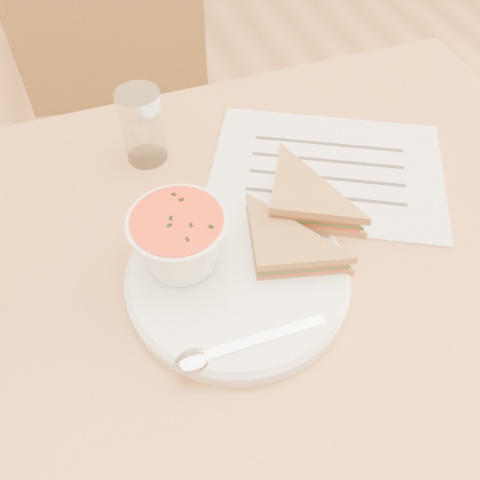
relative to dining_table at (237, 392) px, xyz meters
name	(u,v)px	position (x,y,z in m)	size (l,w,h in m)	color
floor	(238,460)	(0.00, 0.00, -0.38)	(5.00, 6.00, 0.01)	brown
dining_table	(237,392)	(0.00, 0.00, 0.00)	(1.00, 0.70, 0.75)	#A36932
chair_far	(123,157)	(-0.07, 0.56, 0.09)	(0.41, 0.41, 0.93)	brown
plate	(238,279)	(-0.01, -0.03, 0.38)	(0.25, 0.25, 0.02)	white
soup_bowl	(180,243)	(-0.06, 0.01, 0.43)	(0.11, 0.11, 0.07)	white
sandwich_half_a	(257,275)	(0.01, -0.05, 0.41)	(0.11, 0.11, 0.03)	#AE873D
sandwich_half_b	(269,218)	(0.04, 0.01, 0.42)	(0.11, 0.11, 0.04)	#AE873D
spoon	(245,344)	(-0.03, -0.12, 0.40)	(0.19, 0.04, 0.01)	silver
paper_menu	(327,170)	(0.17, 0.10, 0.38)	(0.31, 0.23, 0.00)	white
condiment_shaker	(143,127)	(-0.06, 0.21, 0.43)	(0.06, 0.06, 0.10)	silver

